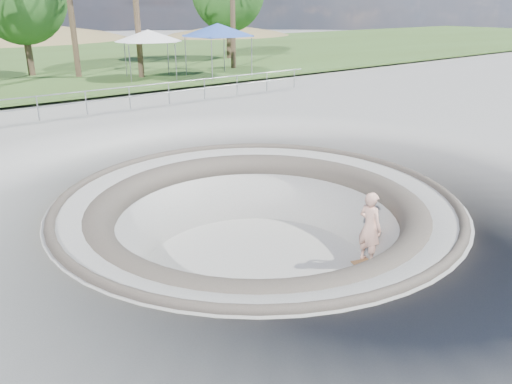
# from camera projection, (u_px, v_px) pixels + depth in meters

# --- Properties ---
(ground) EXTENTS (180.00, 180.00, 0.00)m
(ground) POSITION_uv_depth(u_px,v_px,m) (257.00, 198.00, 12.82)
(ground) COLOR #9E9D99
(ground) RESTS_ON ground
(skate_bowl) EXTENTS (14.00, 14.00, 4.10)m
(skate_bowl) POSITION_uv_depth(u_px,v_px,m) (257.00, 261.00, 13.47)
(skate_bowl) COLOR #9E9D99
(skate_bowl) RESTS_ON ground
(safety_railing) EXTENTS (25.00, 0.06, 1.03)m
(safety_railing) POSITION_uv_depth(u_px,v_px,m) (86.00, 103.00, 21.45)
(safety_railing) COLOR gray
(safety_railing) RESTS_ON ground
(skateboard) EXTENTS (0.91, 0.50, 0.09)m
(skateboard) POSITION_uv_depth(u_px,v_px,m) (367.00, 261.00, 13.48)
(skateboard) COLOR #8D5E38
(skateboard) RESTS_ON ground
(skater) EXTENTS (0.50, 0.74, 1.98)m
(skater) POSITION_uv_depth(u_px,v_px,m) (370.00, 227.00, 13.12)
(skater) COLOR #E2A892
(skater) RESTS_ON skateboard
(canopy_white) EXTENTS (5.47, 5.47, 2.91)m
(canopy_white) POSITION_uv_depth(u_px,v_px,m) (148.00, 36.00, 30.40)
(canopy_white) COLOR gray
(canopy_white) RESTS_ON ground
(canopy_blue) EXTENTS (6.42, 6.42, 3.24)m
(canopy_blue) POSITION_uv_depth(u_px,v_px,m) (218.00, 30.00, 31.23)
(canopy_blue) COLOR gray
(canopy_blue) RESTS_ON ground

